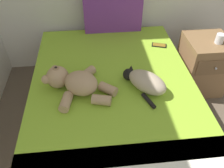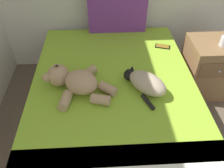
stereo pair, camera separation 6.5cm
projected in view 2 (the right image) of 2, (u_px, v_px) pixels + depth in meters
bed at (113, 102)px, 2.15m from camera, size 1.44×1.91×0.54m
patterned_cushion at (117, 9)px, 2.47m from camera, size 0.63×0.11×0.51m
cat at (145, 82)px, 1.85m from camera, size 0.37×0.42×0.15m
teddy_bear at (75, 81)px, 1.84m from camera, size 0.60×0.49×0.20m
cell_phone at (162, 46)px, 2.37m from camera, size 0.16×0.12×0.01m
nightstand at (206, 67)px, 2.49m from camera, size 0.44×0.48×0.62m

